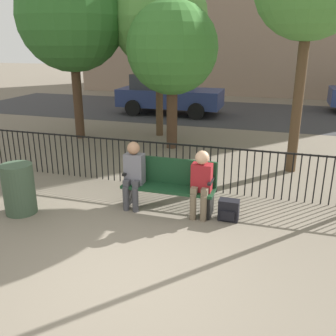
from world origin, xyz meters
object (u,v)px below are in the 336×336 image
seated_person_0 (134,171)px  backpack (229,210)px  parked_car_1 (168,93)px  trash_bin (19,189)px  seated_person_1 (201,180)px  tree_3 (159,18)px  tree_1 (172,49)px  park_bench (169,183)px  tree_0 (71,17)px

seated_person_0 → backpack: 1.79m
parked_car_1 → trash_bin: parked_car_1 is taller
backpack → parked_car_1: size_ratio=0.09×
seated_person_1 → tree_3: 6.57m
tree_1 → park_bench: bearing=-74.0°
seated_person_1 → trash_bin: size_ratio=1.31×
park_bench → tree_3: size_ratio=0.33×
park_bench → parked_car_1: bearing=107.3°
tree_0 → tree_1: (3.08, -0.26, -0.84)m
tree_3 → parked_car_1: (-0.84, 3.63, -2.66)m
park_bench → seated_person_0: bearing=-168.5°
trash_bin → seated_person_0: bearing=23.8°
trash_bin → tree_1: bearing=74.8°
parked_car_1 → tree_3: bearing=-77.0°
seated_person_1 → seated_person_0: bearing=179.9°
parked_car_1 → backpack: bearing=-66.8°
tree_0 → tree_3: bearing=24.4°
tree_1 → trash_bin: 5.52m
tree_0 → trash_bin: 6.23m
park_bench → trash_bin: (-2.45, -0.93, -0.05)m
seated_person_0 → tree_1: bearing=97.1°
park_bench → trash_bin: bearing=-159.2°
backpack → trash_bin: trash_bin is taller
park_bench → tree_3: bearing=110.2°
tree_3 → trash_bin: 6.90m
seated_person_0 → tree_1: size_ratio=0.31×
seated_person_0 → backpack: (1.72, -0.02, -0.51)m
tree_0 → tree_3: 2.50m
park_bench → seated_person_1: seated_person_1 is taller
park_bench → seated_person_0: seated_person_0 is taller
park_bench → tree_3: tree_3 is taller
tree_3 → trash_bin: (-0.53, -6.16, -3.06)m
seated_person_1 → tree_0: (-4.81, 4.32, 2.86)m
seated_person_1 → parked_car_1: 9.60m
tree_0 → tree_3: tree_0 is taller
tree_0 → tree_3: size_ratio=1.03×
park_bench → trash_bin: park_bench is taller
tree_0 → trash_bin: bearing=-71.1°
seated_person_0 → tree_0: tree_0 is taller
seated_person_1 → tree_3: size_ratio=0.24×
seated_person_0 → tree_3: tree_3 is taller
tree_3 → parked_car_1: tree_3 is taller
seated_person_1 → tree_1: 4.86m
tree_1 → seated_person_1: bearing=-66.9°
tree_0 → parked_car_1: size_ratio=1.21×
tree_1 → parked_car_1: (-1.64, 4.92, -1.84)m
backpack → tree_1: (-2.22, 4.08, 2.50)m
backpack → tree_0: (-5.30, 4.34, 3.35)m
tree_0 → tree_3: (2.28, 1.03, -0.02)m
trash_bin → park_bench: bearing=20.8°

